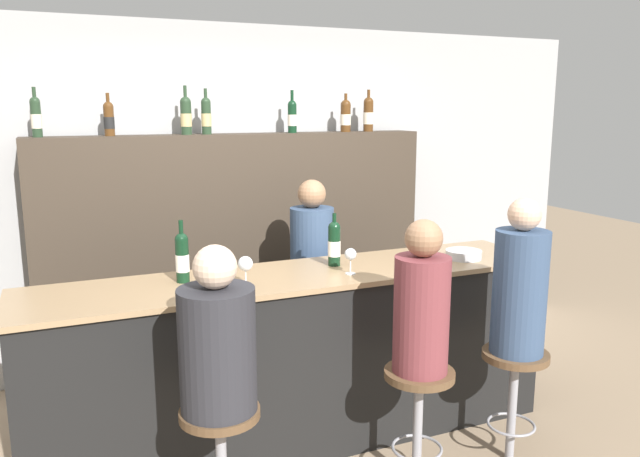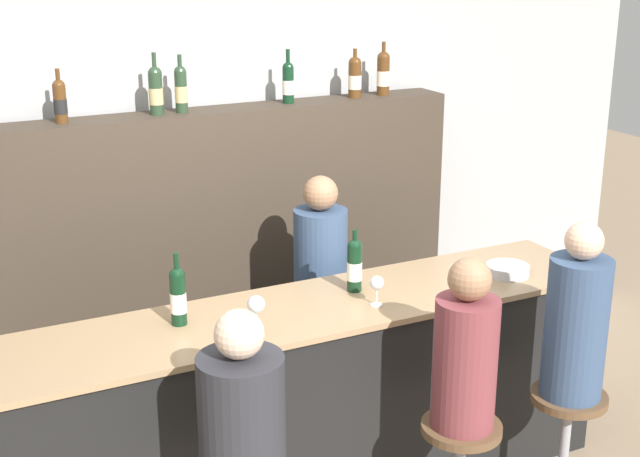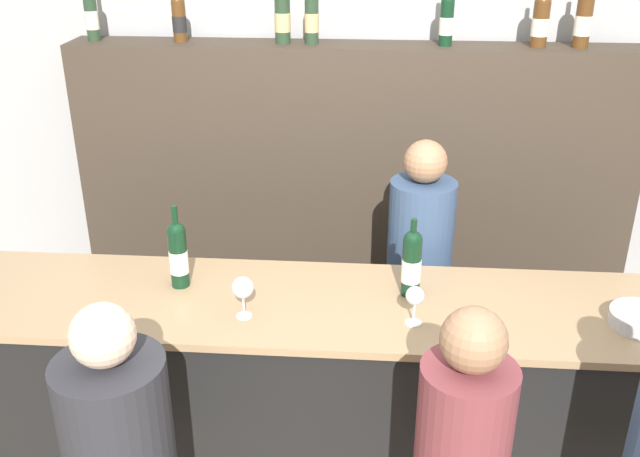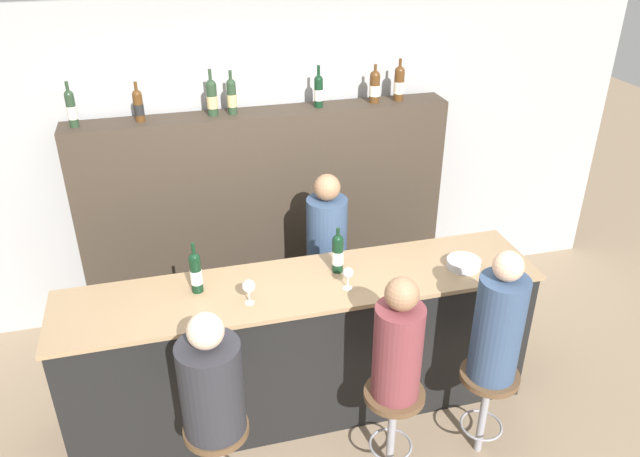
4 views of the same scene
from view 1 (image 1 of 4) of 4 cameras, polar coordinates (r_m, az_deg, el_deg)
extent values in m
cube|color=#9E9E9E|center=(4.93, -8.20, 2.99)|extent=(6.40, 0.05, 2.60)
cube|color=black|center=(3.79, -1.87, -11.93)|extent=(3.07, 0.61, 1.01)
cube|color=#997A56|center=(3.62, -1.92, -4.34)|extent=(3.11, 0.65, 0.03)
cube|color=#382D23|center=(4.79, -7.36, -2.16)|extent=(2.92, 0.28, 1.79)
cylinder|color=black|center=(3.49, -12.47, -2.90)|extent=(0.07, 0.07, 0.24)
cylinder|color=white|center=(3.49, -12.47, -3.09)|extent=(0.07, 0.07, 0.10)
sphere|color=black|center=(3.46, -12.56, -0.99)|extent=(0.07, 0.07, 0.07)
cylinder|color=black|center=(3.45, -12.60, 0.00)|extent=(0.02, 0.02, 0.09)
cylinder|color=black|center=(3.76, 1.31, -1.66)|extent=(0.07, 0.07, 0.23)
cylinder|color=white|center=(3.76, 1.31, -1.84)|extent=(0.08, 0.08, 0.09)
sphere|color=black|center=(3.74, 1.32, 0.09)|extent=(0.07, 0.07, 0.07)
cylinder|color=black|center=(3.73, 1.32, 0.86)|extent=(0.02, 0.02, 0.07)
cylinder|color=#233823|center=(4.49, -24.51, 9.05)|extent=(0.06, 0.06, 0.23)
cylinder|color=beige|center=(4.49, -24.50, 8.90)|extent=(0.07, 0.07, 0.09)
sphere|color=#233823|center=(4.49, -24.63, 10.49)|extent=(0.06, 0.06, 0.06)
cylinder|color=#233823|center=(4.49, -24.69, 11.17)|extent=(0.02, 0.02, 0.08)
cylinder|color=#4C2D14|center=(4.51, -18.72, 9.26)|extent=(0.07, 0.07, 0.20)
cylinder|color=black|center=(4.51, -18.72, 9.13)|extent=(0.07, 0.07, 0.08)
sphere|color=#4C2D14|center=(4.51, -18.80, 10.50)|extent=(0.07, 0.07, 0.07)
cylinder|color=#4C2D14|center=(4.51, -18.84, 11.16)|extent=(0.02, 0.02, 0.08)
cylinder|color=#233823|center=(4.58, -12.14, 9.81)|extent=(0.08, 0.08, 0.23)
cylinder|color=tan|center=(4.58, -12.14, 9.67)|extent=(0.08, 0.08, 0.09)
sphere|color=#233823|center=(4.58, -12.20, 11.23)|extent=(0.08, 0.08, 0.08)
cylinder|color=#233823|center=(4.58, -12.24, 12.05)|extent=(0.02, 0.02, 0.10)
cylinder|color=#233823|center=(4.61, -10.35, 9.88)|extent=(0.07, 0.07, 0.23)
cylinder|color=tan|center=(4.61, -10.35, 9.74)|extent=(0.07, 0.07, 0.09)
sphere|color=#233823|center=(4.61, -10.40, 11.29)|extent=(0.07, 0.07, 0.07)
cylinder|color=#233823|center=(4.61, -10.43, 11.97)|extent=(0.02, 0.02, 0.08)
cylinder|color=black|center=(4.81, -2.56, 9.98)|extent=(0.07, 0.07, 0.21)
cylinder|color=beige|center=(4.81, -2.55, 9.86)|extent=(0.07, 0.07, 0.08)
sphere|color=black|center=(4.81, -2.57, 11.23)|extent=(0.07, 0.07, 0.07)
cylinder|color=black|center=(4.81, -2.57, 11.96)|extent=(0.02, 0.02, 0.10)
cylinder|color=#4C2D14|center=(4.98, 2.35, 10.03)|extent=(0.08, 0.08, 0.21)
cylinder|color=beige|center=(4.98, 2.35, 9.91)|extent=(0.08, 0.08, 0.08)
sphere|color=#4C2D14|center=(4.98, 2.36, 11.23)|extent=(0.08, 0.08, 0.08)
cylinder|color=#4C2D14|center=(4.98, 2.37, 11.83)|extent=(0.02, 0.02, 0.07)
cylinder|color=#4C2D14|center=(5.07, 4.44, 10.14)|extent=(0.08, 0.08, 0.23)
cylinder|color=beige|center=(5.07, 4.44, 10.01)|extent=(0.08, 0.08, 0.09)
sphere|color=#4C2D14|center=(5.07, 4.46, 11.45)|extent=(0.08, 0.08, 0.08)
cylinder|color=#4C2D14|center=(5.07, 4.47, 12.09)|extent=(0.02, 0.02, 0.08)
cylinder|color=silver|center=(3.39, -6.79, -5.21)|extent=(0.06, 0.06, 0.00)
cylinder|color=silver|center=(3.37, -6.81, -4.50)|extent=(0.01, 0.01, 0.08)
sphere|color=silver|center=(3.35, -6.84, -3.21)|extent=(0.08, 0.08, 0.08)
cylinder|color=silver|center=(3.60, 2.79, -4.13)|extent=(0.06, 0.06, 0.00)
cylinder|color=silver|center=(3.59, 2.80, -3.47)|extent=(0.01, 0.01, 0.08)
sphere|color=silver|center=(3.58, 2.81, -2.35)|extent=(0.07, 0.07, 0.07)
cylinder|color=#B7B7BC|center=(4.06, 13.00, -2.32)|extent=(0.23, 0.23, 0.05)
cylinder|color=brown|center=(2.96, -9.15, -16.32)|extent=(0.37, 0.37, 0.04)
cylinder|color=#28282D|center=(2.83, -9.34, -10.90)|extent=(0.34, 0.34, 0.56)
sphere|color=beige|center=(2.71, -9.59, -3.49)|extent=(0.19, 0.19, 0.19)
cylinder|color=gray|center=(3.48, 8.90, -17.91)|extent=(0.05, 0.05, 0.61)
torus|color=gray|center=(3.53, 8.85, -19.21)|extent=(0.27, 0.27, 0.02)
cylinder|color=brown|center=(3.34, 9.07, -13.01)|extent=(0.37, 0.37, 0.04)
cylinder|color=brown|center=(3.22, 9.25, -7.79)|extent=(0.28, 0.28, 0.60)
sphere|color=#936B4C|center=(3.12, 9.47, -0.89)|extent=(0.19, 0.19, 0.19)
cylinder|color=gray|center=(3.82, 17.15, -15.54)|extent=(0.05, 0.05, 0.61)
torus|color=gray|center=(3.86, 17.07, -16.76)|extent=(0.27, 0.27, 0.02)
cylinder|color=brown|center=(3.69, 17.44, -11.00)|extent=(0.37, 0.37, 0.04)
cylinder|color=#334766|center=(3.57, 17.78, -5.59)|extent=(0.29, 0.29, 0.69)
sphere|color=#D8AD8C|center=(3.47, 18.20, 1.23)|extent=(0.18, 0.18, 0.18)
cylinder|color=#334766|center=(4.38, -0.73, -6.60)|extent=(0.30, 0.30, 1.31)
sphere|color=#936B4C|center=(4.21, -0.75, 3.20)|extent=(0.19, 0.19, 0.19)
camera|label=2|loc=(0.93, -152.03, 42.74)|focal=50.00mm
camera|label=3|loc=(1.69, 36.06, 24.95)|focal=40.00mm
camera|label=4|loc=(1.37, 94.97, 69.17)|focal=35.00mm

